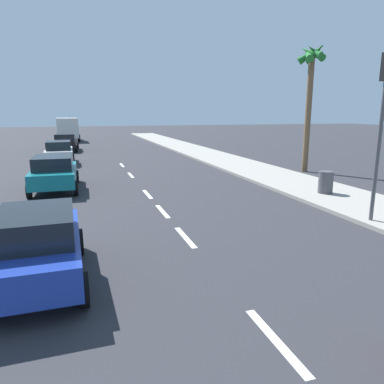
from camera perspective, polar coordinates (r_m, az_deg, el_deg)
The scene contains 16 objects.
ground_plane at distance 17.97m, azimuth -8.37°, elevation 1.20°, with size 160.00×160.00×0.00m, color #2D2D33.
sidewalk_strip at distance 22.14m, azimuth 9.87°, elevation 3.44°, with size 3.60×80.00×0.14m, color #9E998E.
lane_stripe_2 at distance 6.20m, azimuth 13.04°, elevation -21.78°, with size 0.16×1.80×0.01m, color white.
lane_stripe_3 at distance 10.33m, azimuth -1.08°, elevation -7.12°, with size 0.16×1.80×0.01m, color white.
lane_stripe_4 at distance 12.98m, azimuth -4.66°, elevation -3.05°, with size 0.16×1.80×0.01m, color white.
lane_stripe_5 at distance 15.76m, azimuth -7.03°, elevation -0.33°, with size 0.16×1.80×0.01m, color white.
lane_stripe_6 at distance 20.69m, azimuth -9.62°, elevation 2.64°, with size 0.16×1.80×0.01m, color white.
lane_stripe_7 at distance 24.76m, azimuth -10.97°, elevation 4.18°, with size 0.16×1.80×0.01m, color white.
parked_car_blue at distance 8.06m, azimuth -23.08°, elevation -7.61°, with size 1.87×3.89×1.57m.
parked_car_teal at distance 17.50m, azimuth -20.89°, elevation 3.00°, with size 2.08×4.41×1.57m.
parked_car_white at distance 26.47m, azimuth -20.21°, elevation 5.99°, with size 1.98×4.20×1.57m.
parked_car_black at distance 35.19m, azimuth -19.27°, elevation 7.48°, with size 2.25×4.63×1.57m.
delivery_truck at distance 47.40m, azimuth -19.04°, elevation 9.40°, with size 2.86×6.33×2.80m.
palm_tree_far at distance 22.56m, azimuth 18.20°, elevation 17.17°, with size 1.66×1.77×7.40m.
traffic_signal at distance 12.33m, azimuth 27.91°, elevation 11.71°, with size 0.28×0.33×5.20m.
trash_bin_far at distance 16.16m, azimuth 20.32°, elevation 1.45°, with size 0.60×0.60×0.92m, color #47474C.
Camera 1 is at (-2.74, 2.58, 3.46)m, focal length 33.85 mm.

